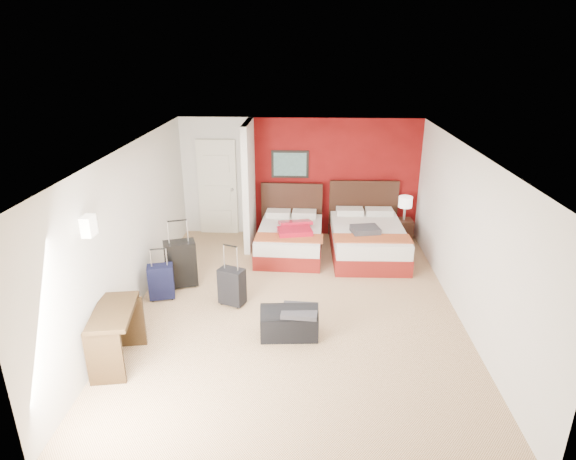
# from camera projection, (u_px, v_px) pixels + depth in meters

# --- Properties ---
(ground) EXTENTS (6.50, 6.50, 0.00)m
(ground) POSITION_uv_depth(u_px,v_px,m) (295.00, 307.00, 7.61)
(ground) COLOR tan
(ground) RESTS_ON ground
(room_walls) EXTENTS (5.02, 6.52, 2.50)m
(room_walls) POSITION_uv_depth(u_px,v_px,m) (218.00, 203.00, 8.54)
(room_walls) COLOR silver
(room_walls) RESTS_ON ground
(red_accent_panel) EXTENTS (3.50, 0.04, 2.50)m
(red_accent_panel) POSITION_uv_depth(u_px,v_px,m) (335.00, 178.00, 10.15)
(red_accent_panel) COLOR maroon
(red_accent_panel) RESTS_ON ground
(partition_wall) EXTENTS (0.12, 1.20, 2.50)m
(partition_wall) POSITION_uv_depth(u_px,v_px,m) (249.00, 185.00, 9.63)
(partition_wall) COLOR silver
(partition_wall) RESTS_ON ground
(entry_door) EXTENTS (0.82, 0.06, 2.05)m
(entry_door) POSITION_uv_depth(u_px,v_px,m) (218.00, 188.00, 10.29)
(entry_door) COLOR silver
(entry_door) RESTS_ON ground
(bed_left) EXTENTS (1.31, 1.81, 0.53)m
(bed_left) POSITION_uv_depth(u_px,v_px,m) (290.00, 241.00, 9.51)
(bed_left) COLOR white
(bed_left) RESTS_ON ground
(bed_right) EXTENTS (1.40, 1.98, 0.59)m
(bed_right) POSITION_uv_depth(u_px,v_px,m) (368.00, 242.00, 9.38)
(bed_right) COLOR silver
(bed_right) RESTS_ON ground
(red_suitcase_open) EXTENTS (0.79, 0.97, 0.11)m
(red_suitcase_open) POSITION_uv_depth(u_px,v_px,m) (295.00, 227.00, 9.29)
(red_suitcase_open) COLOR #B30F27
(red_suitcase_open) RESTS_ON bed_left
(jacket_bundle) EXTENTS (0.56, 0.48, 0.12)m
(jacket_bundle) POSITION_uv_depth(u_px,v_px,m) (365.00, 230.00, 8.98)
(jacket_bundle) COLOR #3E3F44
(jacket_bundle) RESTS_ON bed_right
(nightstand) EXTENTS (0.37, 0.37, 0.50)m
(nightstand) POSITION_uv_depth(u_px,v_px,m) (403.00, 231.00, 10.05)
(nightstand) COLOR #321910
(nightstand) RESTS_ON ground
(table_lamp) EXTENTS (0.35, 0.35, 0.49)m
(table_lamp) POSITION_uv_depth(u_px,v_px,m) (405.00, 208.00, 9.87)
(table_lamp) COLOR silver
(table_lamp) RESTS_ON nightstand
(suitcase_black) EXTENTS (0.59, 0.48, 0.78)m
(suitcase_black) POSITION_uv_depth(u_px,v_px,m) (181.00, 265.00, 8.17)
(suitcase_black) COLOR black
(suitcase_black) RESTS_ON ground
(suitcase_charcoal) EXTENTS (0.46, 0.38, 0.58)m
(suitcase_charcoal) POSITION_uv_depth(u_px,v_px,m) (232.00, 288.00, 7.61)
(suitcase_charcoal) COLOR black
(suitcase_charcoal) RESTS_ON ground
(suitcase_navy) EXTENTS (0.45, 0.34, 0.56)m
(suitcase_navy) POSITION_uv_depth(u_px,v_px,m) (161.00, 283.00, 7.79)
(suitcase_navy) COLOR black
(suitcase_navy) RESTS_ON ground
(duffel_bag) EXTENTS (0.83, 0.48, 0.41)m
(duffel_bag) POSITION_uv_depth(u_px,v_px,m) (289.00, 323.00, 6.80)
(duffel_bag) COLOR black
(duffel_bag) RESTS_ON ground
(jacket_draped) EXTENTS (0.52, 0.45, 0.07)m
(jacket_draped) POSITION_uv_depth(u_px,v_px,m) (300.00, 311.00, 6.66)
(jacket_draped) COLOR #333237
(jacket_draped) RESTS_ON duffel_bag
(desk) EXTENTS (0.62, 1.02, 0.80)m
(desk) POSITION_uv_depth(u_px,v_px,m) (117.00, 337.00, 6.13)
(desk) COLOR #312010
(desk) RESTS_ON ground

